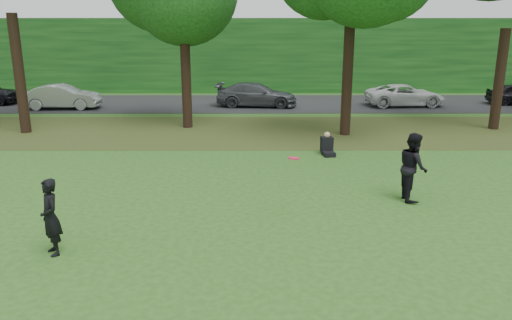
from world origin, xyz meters
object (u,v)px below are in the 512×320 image
at_px(player_left, 50,217).
at_px(player_right, 413,167).
at_px(seated_person, 327,146).
at_px(frisbee, 294,158).

height_order(player_left, player_right, player_right).
height_order(player_right, seated_person, player_right).
relative_size(player_right, seated_person, 2.24).
distance_m(player_right, seated_person, 5.15).
relative_size(player_left, seated_person, 1.96).
relative_size(player_right, frisbee, 5.61).
xyz_separation_m(player_left, seated_person, (6.86, 8.16, -0.50)).
distance_m(player_left, seated_person, 10.67).
height_order(frisbee, seated_person, frisbee).
distance_m(player_left, frisbee, 5.49).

